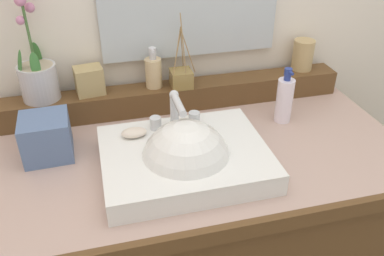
{
  "coord_description": "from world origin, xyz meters",
  "views": [
    {
      "loc": [
        -0.26,
        -0.93,
        1.51
      ],
      "look_at": [
        -0.02,
        -0.02,
        0.93
      ],
      "focal_mm": 38.06,
      "sensor_mm": 36.0,
      "label": 1
    }
  ],
  "objects_px": {
    "sink_basin": "(186,161)",
    "potted_plant": "(37,74)",
    "soap_dispenser": "(153,71)",
    "lotion_bottle": "(284,99)",
    "tissue_box": "(46,137)",
    "soap_bar": "(134,133)",
    "tumbler_cup": "(303,55)",
    "trinket_box": "(89,81)",
    "reed_diffuser": "(181,78)"
  },
  "relations": [
    {
      "from": "trinket_box",
      "to": "lotion_bottle",
      "type": "height_order",
      "value": "lotion_bottle"
    },
    {
      "from": "potted_plant",
      "to": "lotion_bottle",
      "type": "xyz_separation_m",
      "value": [
        0.73,
        -0.18,
        -0.09
      ]
    },
    {
      "from": "sink_basin",
      "to": "tissue_box",
      "type": "bearing_deg",
      "value": 155.2
    },
    {
      "from": "potted_plant",
      "to": "tissue_box",
      "type": "xyz_separation_m",
      "value": [
        0.02,
        -0.2,
        -0.1
      ]
    },
    {
      "from": "lotion_bottle",
      "to": "tissue_box",
      "type": "relative_size",
      "value": 1.39
    },
    {
      "from": "sink_basin",
      "to": "soap_dispenser",
      "type": "bearing_deg",
      "value": 93.08
    },
    {
      "from": "sink_basin",
      "to": "trinket_box",
      "type": "xyz_separation_m",
      "value": [
        -0.22,
        0.36,
        0.1
      ]
    },
    {
      "from": "tumbler_cup",
      "to": "soap_dispenser",
      "type": "bearing_deg",
      "value": -178.92
    },
    {
      "from": "tumbler_cup",
      "to": "soap_bar",
      "type": "bearing_deg",
      "value": -157.57
    },
    {
      "from": "sink_basin",
      "to": "lotion_bottle",
      "type": "height_order",
      "value": "lotion_bottle"
    },
    {
      "from": "sink_basin",
      "to": "tumbler_cup",
      "type": "bearing_deg",
      "value": 35.39
    },
    {
      "from": "reed_diffuser",
      "to": "tumbler_cup",
      "type": "bearing_deg",
      "value": 4.1
    },
    {
      "from": "soap_dispenser",
      "to": "tumbler_cup",
      "type": "distance_m",
      "value": 0.53
    },
    {
      "from": "trinket_box",
      "to": "tissue_box",
      "type": "distance_m",
      "value": 0.24
    },
    {
      "from": "sink_basin",
      "to": "reed_diffuser",
      "type": "height_order",
      "value": "reed_diffuser"
    },
    {
      "from": "potted_plant",
      "to": "soap_dispenser",
      "type": "height_order",
      "value": "potted_plant"
    },
    {
      "from": "sink_basin",
      "to": "potted_plant",
      "type": "bearing_deg",
      "value": 135.85
    },
    {
      "from": "soap_bar",
      "to": "potted_plant",
      "type": "relative_size",
      "value": 0.19
    },
    {
      "from": "trinket_box",
      "to": "tissue_box",
      "type": "xyz_separation_m",
      "value": [
        -0.13,
        -0.19,
        -0.07
      ]
    },
    {
      "from": "tissue_box",
      "to": "soap_bar",
      "type": "bearing_deg",
      "value": -14.31
    },
    {
      "from": "soap_bar",
      "to": "reed_diffuser",
      "type": "height_order",
      "value": "reed_diffuser"
    },
    {
      "from": "trinket_box",
      "to": "soap_bar",
      "type": "bearing_deg",
      "value": -76.22
    },
    {
      "from": "tissue_box",
      "to": "reed_diffuser",
      "type": "bearing_deg",
      "value": 21.93
    },
    {
      "from": "potted_plant",
      "to": "tissue_box",
      "type": "relative_size",
      "value": 2.87
    },
    {
      "from": "potted_plant",
      "to": "trinket_box",
      "type": "distance_m",
      "value": 0.15
    },
    {
      "from": "sink_basin",
      "to": "soap_dispenser",
      "type": "distance_m",
      "value": 0.37
    },
    {
      "from": "soap_bar",
      "to": "soap_dispenser",
      "type": "bearing_deg",
      "value": 68.25
    },
    {
      "from": "soap_bar",
      "to": "trinket_box",
      "type": "xyz_separation_m",
      "value": [
        -0.1,
        0.25,
        0.05
      ]
    },
    {
      "from": "soap_bar",
      "to": "tissue_box",
      "type": "bearing_deg",
      "value": 165.69
    },
    {
      "from": "soap_bar",
      "to": "tumbler_cup",
      "type": "xyz_separation_m",
      "value": [
        0.63,
        0.26,
        0.06
      ]
    },
    {
      "from": "potted_plant",
      "to": "trinket_box",
      "type": "bearing_deg",
      "value": -0.6
    },
    {
      "from": "soap_bar",
      "to": "sink_basin",
      "type": "bearing_deg",
      "value": -40.99
    },
    {
      "from": "reed_diffuser",
      "to": "trinket_box",
      "type": "distance_m",
      "value": 0.29
    },
    {
      "from": "reed_diffuser",
      "to": "lotion_bottle",
      "type": "xyz_separation_m",
      "value": [
        0.3,
        -0.16,
        -0.04
      ]
    },
    {
      "from": "tumbler_cup",
      "to": "lotion_bottle",
      "type": "height_order",
      "value": "tumbler_cup"
    },
    {
      "from": "soap_bar",
      "to": "lotion_bottle",
      "type": "distance_m",
      "value": 0.49
    },
    {
      "from": "tissue_box",
      "to": "lotion_bottle",
      "type": "bearing_deg",
      "value": 0.92
    },
    {
      "from": "potted_plant",
      "to": "soap_dispenser",
      "type": "distance_m",
      "value": 0.35
    },
    {
      "from": "potted_plant",
      "to": "reed_diffuser",
      "type": "xyz_separation_m",
      "value": [
        0.44,
        -0.03,
        -0.05
      ]
    },
    {
      "from": "tumbler_cup",
      "to": "reed_diffuser",
      "type": "xyz_separation_m",
      "value": [
        -0.45,
        -0.03,
        -0.02
      ]
    },
    {
      "from": "sink_basin",
      "to": "soap_bar",
      "type": "distance_m",
      "value": 0.16
    },
    {
      "from": "reed_diffuser",
      "to": "lotion_bottle",
      "type": "relative_size",
      "value": 1.34
    },
    {
      "from": "tissue_box",
      "to": "potted_plant",
      "type": "bearing_deg",
      "value": 94.59
    },
    {
      "from": "soap_bar",
      "to": "potted_plant",
      "type": "height_order",
      "value": "potted_plant"
    },
    {
      "from": "tumbler_cup",
      "to": "reed_diffuser",
      "type": "bearing_deg",
      "value": -175.9
    },
    {
      "from": "sink_basin",
      "to": "trinket_box",
      "type": "height_order",
      "value": "sink_basin"
    },
    {
      "from": "potted_plant",
      "to": "soap_dispenser",
      "type": "xyz_separation_m",
      "value": [
        0.35,
        -0.0,
        -0.03
      ]
    },
    {
      "from": "tumbler_cup",
      "to": "tissue_box",
      "type": "distance_m",
      "value": 0.9
    },
    {
      "from": "trinket_box",
      "to": "reed_diffuser",
      "type": "bearing_deg",
      "value": -13.1
    },
    {
      "from": "sink_basin",
      "to": "lotion_bottle",
      "type": "bearing_deg",
      "value": 25.87
    }
  ]
}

